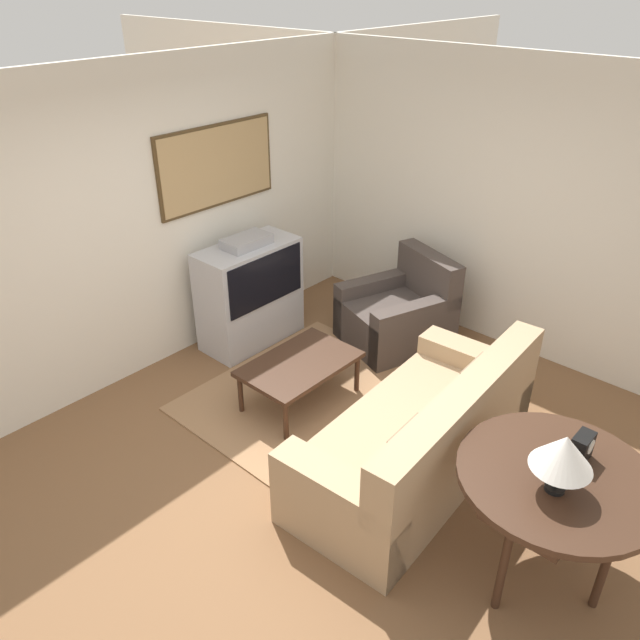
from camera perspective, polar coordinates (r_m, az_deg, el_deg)
The scene contains 11 objects.
ground_plane at distance 4.81m, azimuth -0.48°, elevation -13.46°, with size 12.00×12.00×0.00m, color brown.
wall_back at distance 5.55m, azimuth -16.96°, elevation 8.01°, with size 12.00×0.10×2.70m.
wall_right at distance 6.04m, azimuth 16.87°, elevation 9.71°, with size 0.06×12.00×2.70m.
area_rug at distance 5.50m, azimuth -0.91°, elevation -6.95°, with size 2.00×1.66×0.01m.
tv at distance 6.09m, azimuth -6.42°, elevation 2.48°, with size 1.01×0.49×1.10m.
couch at distance 4.64m, azimuth 9.20°, elevation -10.66°, with size 2.13×1.05×0.91m.
armchair at distance 6.18m, azimuth 7.19°, elevation 0.42°, with size 1.15×1.08×0.88m.
coffee_table at distance 5.24m, azimuth -1.86°, elevation -4.23°, with size 0.98×0.63×0.41m.
console_table at distance 3.90m, azimuth 20.82°, elevation -13.82°, with size 1.13×1.13×0.80m.
table_lamp at distance 3.59m, azimuth 21.39°, elevation -11.22°, with size 0.33×0.33×0.37m.
mantel_clock at distance 3.95m, azimuth 22.82°, elevation -10.69°, with size 0.16×0.10×0.17m.
Camera 1 is at (-2.57, -2.38, 3.30)m, focal length 35.00 mm.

